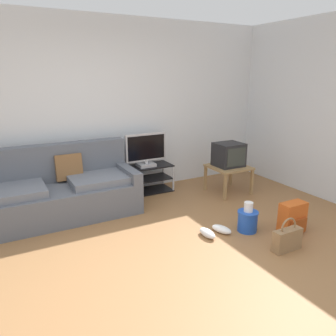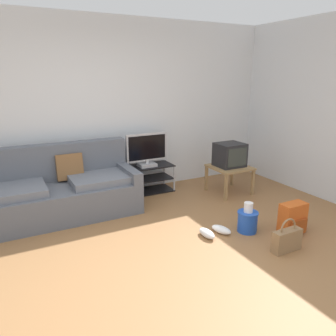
% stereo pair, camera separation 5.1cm
% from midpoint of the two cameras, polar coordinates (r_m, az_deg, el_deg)
% --- Properties ---
extents(ground_plane, '(9.00, 9.80, 0.02)m').
position_cam_midpoint_polar(ground_plane, '(3.42, -0.01, -17.34)').
color(ground_plane, olive).
extents(wall_back, '(9.00, 0.10, 2.70)m').
position_cam_midpoint_polar(wall_back, '(5.17, -13.20, 9.86)').
color(wall_back, silver).
rests_on(wall_back, ground_plane).
extents(wall_right, '(0.10, 3.60, 2.70)m').
position_cam_midpoint_polar(wall_right, '(5.56, 24.64, 9.25)').
color(wall_right, silver).
rests_on(wall_right, ground_plane).
extents(couch, '(2.10, 0.89, 0.94)m').
position_cam_midpoint_polar(couch, '(4.69, -18.95, -3.96)').
color(couch, '#565B66').
rests_on(couch, ground_plane).
extents(tv_stand, '(0.85, 0.39, 0.44)m').
position_cam_midpoint_polar(tv_stand, '(5.36, -4.13, -1.92)').
color(tv_stand, black).
rests_on(tv_stand, ground_plane).
extents(flat_tv, '(0.68, 0.22, 0.53)m').
position_cam_midpoint_polar(flat_tv, '(5.21, -4.13, 3.08)').
color(flat_tv, '#B2B2B7').
rests_on(flat_tv, tv_stand).
extents(side_table, '(0.59, 0.59, 0.44)m').
position_cam_midpoint_polar(side_table, '(5.37, 10.20, -0.28)').
color(side_table, '#9E7A4C').
rests_on(side_table, ground_plane).
extents(crt_tv, '(0.43, 0.39, 0.37)m').
position_cam_midpoint_polar(crt_tv, '(5.32, 10.22, 2.30)').
color(crt_tv, '#232326').
rests_on(crt_tv, side_table).
extents(backpack, '(0.33, 0.24, 0.38)m').
position_cam_midpoint_polar(backpack, '(4.30, 20.45, -8.10)').
color(backpack, '#CC561E').
rests_on(backpack, ground_plane).
extents(handbag, '(0.35, 0.11, 0.38)m').
position_cam_midpoint_polar(handbag, '(3.88, 19.61, -11.47)').
color(handbag, olive).
rests_on(handbag, ground_plane).
extents(cleaning_bucket, '(0.25, 0.25, 0.38)m').
position_cam_midpoint_polar(cleaning_bucket, '(4.18, 13.29, -8.65)').
color(cleaning_bucket, blue).
rests_on(cleaning_bucket, ground_plane).
extents(sneakers_pair, '(0.37, 0.29, 0.09)m').
position_cam_midpoint_polar(sneakers_pair, '(4.06, 7.71, -10.80)').
color(sneakers_pair, white).
rests_on(sneakers_pair, ground_plane).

